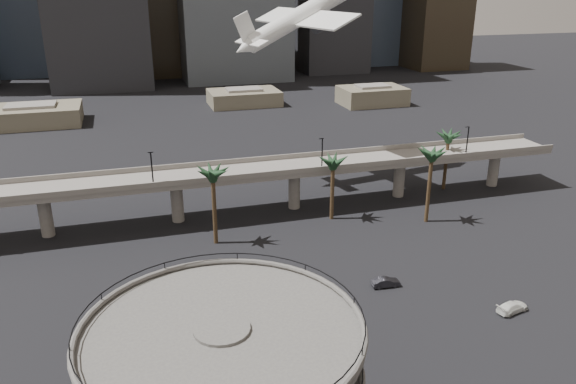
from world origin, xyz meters
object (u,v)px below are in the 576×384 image
object	(u,v)px
car_b	(386,282)
overpass	(237,177)
airborne_jet	(306,14)
car_c	(512,307)
car_a	(323,304)

from	to	relation	value
car_b	overpass	bearing A→B (deg)	28.82
airborne_jet	overpass	bearing A→B (deg)	-151.26
car_c	overpass	bearing A→B (deg)	20.80
airborne_jet	car_c	bearing A→B (deg)	-95.64
airborne_jet	car_a	xyz separation A→B (m)	(-14.29, -52.25, -33.83)
car_b	car_c	distance (m)	16.92
overpass	car_a	distance (m)	35.62
overpass	airborne_jet	size ratio (longest dim) A/B	3.94
overpass	car_b	bearing A→B (deg)	-65.10
car_b	car_c	size ratio (longest dim) A/B	0.88
airborne_jet	car_b	size ratio (longest dim) A/B	7.99
car_a	car_b	size ratio (longest dim) A/B	0.94
car_a	car_b	xyz separation A→B (m)	(10.43, 2.75, 0.02)
overpass	car_b	xyz separation A→B (m)	(14.83, -31.95, -6.66)
car_a	car_c	size ratio (longest dim) A/B	0.83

